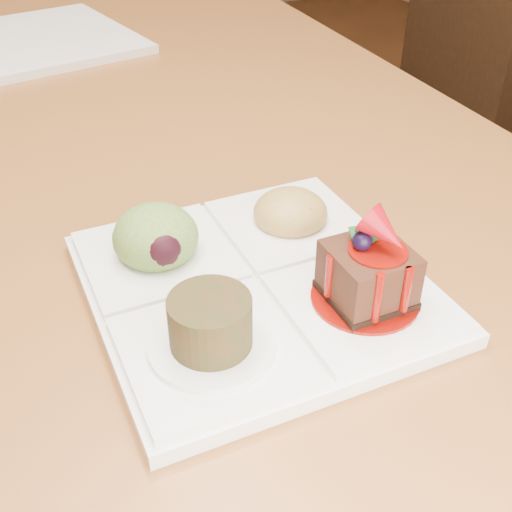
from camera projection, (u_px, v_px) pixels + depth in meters
name	position (u px, v px, depth m)	size (l,w,h in m)	color
ground	(96.00, 454.00, 1.26)	(6.00, 6.00, 0.00)	brown
dining_table	(23.00, 135.00, 0.87)	(1.00, 1.80, 0.75)	brown
chair_right	(403.00, 102.00, 1.32)	(0.50, 0.50, 0.96)	black
sampler_plate	(252.00, 272.00, 0.47)	(0.24, 0.24, 0.09)	white
second_plate	(31.00, 42.00, 0.96)	(0.28, 0.28, 0.01)	white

